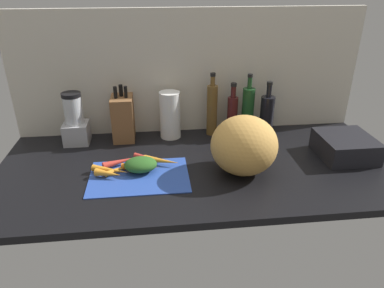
{
  "coord_description": "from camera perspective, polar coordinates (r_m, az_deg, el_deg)",
  "views": [
    {
      "loc": [
        -18.1,
        -132.82,
        74.54
      ],
      "look_at": [
        -3.54,
        -4.76,
        11.98
      ],
      "focal_mm": 33.35,
      "sensor_mm": 36.0,
      "label": 1
    }
  ],
  "objects": [
    {
      "name": "carrot_4",
      "position": [
        1.53,
        -11.25,
        -2.74
      ],
      "size": [
        15.62,
        9.29,
        3.06
      ],
      "primitive_type": "cone",
      "rotation": [
        0.0,
        1.57,
        0.43
      ],
      "color": "red",
      "rests_on": "cutting_board"
    },
    {
      "name": "carrot_0",
      "position": [
        1.45,
        -13.25,
        -4.64
      ],
      "size": [
        11.23,
        6.63,
        3.25
      ],
      "primitive_type": "cone",
      "rotation": [
        0.0,
        1.57,
        -0.34
      ],
      "color": "orange",
      "rests_on": "cutting_board"
    },
    {
      "name": "winter_squash",
      "position": [
        1.43,
        8.33,
        -0.22
      ],
      "size": [
        26.83,
        26.1,
        24.16
      ],
      "primitive_type": "ellipsoid",
      "color": "gold",
      "rests_on": "ground_plane"
    },
    {
      "name": "wall_back",
      "position": [
        1.78,
        -0.45,
        11.4
      ],
      "size": [
        170.0,
        3.0,
        60.0
      ],
      "primitive_type": "cube",
      "color": "beige",
      "rests_on": "ground_plane"
    },
    {
      "name": "paper_towel_roll",
      "position": [
        1.74,
        -3.53,
        4.65
      ],
      "size": [
        10.03,
        10.03,
        23.07
      ],
      "primitive_type": "cylinder",
      "color": "white",
      "rests_on": "ground_plane"
    },
    {
      "name": "cutting_board",
      "position": [
        1.45,
        -8.45,
        -5.09
      ],
      "size": [
        39.7,
        27.66,
        0.8
      ],
      "primitive_type": "cube",
      "color": "#2D51B7",
      "rests_on": "ground_plane"
    },
    {
      "name": "knife_block",
      "position": [
        1.76,
        -10.96,
        4.16
      ],
      "size": [
        10.12,
        14.94,
        26.94
      ],
      "color": "brown",
      "rests_on": "ground_plane"
    },
    {
      "name": "bottle_3",
      "position": [
        1.81,
        11.87,
        4.61
      ],
      "size": [
        6.9,
        6.9,
        27.4
      ],
      "color": "black",
      "rests_on": "ground_plane"
    },
    {
      "name": "carrot_6",
      "position": [
        1.55,
        -7.2,
        -2.18
      ],
      "size": [
        11.9,
        7.72,
        2.48
      ],
      "primitive_type": "cone",
      "rotation": [
        0.0,
        1.57,
        -0.47
      ],
      "color": "red",
      "rests_on": "cutting_board"
    },
    {
      "name": "ground_plane",
      "position": [
        1.54,
        1.11,
        -3.68
      ],
      "size": [
        170.0,
        80.0,
        3.0
      ],
      "primitive_type": "cube",
      "color": "black"
    },
    {
      "name": "carrot_greens_pile",
      "position": [
        1.47,
        -8.22,
        -3.27
      ],
      "size": [
        13.42,
        10.32,
        5.68
      ],
      "primitive_type": "ellipsoid",
      "color": "#2D6023",
      "rests_on": "cutting_board"
    },
    {
      "name": "dish_rack",
      "position": [
        1.72,
        23.24,
        -0.29
      ],
      "size": [
        22.5,
        23.85,
        9.47
      ],
      "primitive_type": "cube",
      "color": "black",
      "rests_on": "ground_plane"
    },
    {
      "name": "carrot_1",
      "position": [
        1.48,
        -12.92,
        -4.09
      ],
      "size": [
        15.62,
        8.04,
        2.92
      ],
      "primitive_type": "cone",
      "rotation": [
        0.0,
        1.57,
        -0.35
      ],
      "color": "orange",
      "rests_on": "cutting_board"
    },
    {
      "name": "carrot_3",
      "position": [
        1.49,
        -11.19,
        -3.81
      ],
      "size": [
        13.74,
        10.49,
        2.26
      ],
      "primitive_type": "cone",
      "rotation": [
        0.0,
        1.57,
        0.61
      ],
      "color": "orange",
      "rests_on": "cutting_board"
    },
    {
      "name": "carrot_2",
      "position": [
        1.48,
        -8.25,
        -3.63
      ],
      "size": [
        15.81,
        5.4,
        2.84
      ],
      "primitive_type": "cone",
      "rotation": [
        0.0,
        1.57,
        -0.17
      ],
      "color": "orange",
      "rests_on": "cutting_board"
    },
    {
      "name": "bottle_0",
      "position": [
        1.77,
        3.22,
        5.61
      ],
      "size": [
        5.24,
        5.24,
        31.38
      ],
      "color": "brown",
      "rests_on": "ground_plane"
    },
    {
      "name": "carrot_5",
      "position": [
        1.51,
        -4.89,
        -2.65
      ],
      "size": [
        15.61,
        8.73,
        3.35
      ],
      "primitive_type": "cone",
      "rotation": [
        0.0,
        1.57,
        -0.37
      ],
      "color": "orange",
      "rests_on": "cutting_board"
    },
    {
      "name": "bottle_2",
      "position": [
        1.79,
        8.9,
        5.28
      ],
      "size": [
        5.99,
        5.99,
        31.04
      ],
      "color": "#19421E",
      "rests_on": "ground_plane"
    },
    {
      "name": "blender_appliance",
      "position": [
        1.77,
        -18.2,
        3.37
      ],
      "size": [
        11.5,
        11.5,
        24.95
      ],
      "color": "#B2B2B7",
      "rests_on": "ground_plane"
    },
    {
      "name": "bottle_1",
      "position": [
        1.78,
        6.46,
        4.8
      ],
      "size": [
        5.16,
        5.16,
        26.59
      ],
      "color": "#471919",
      "rests_on": "ground_plane"
    }
  ]
}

